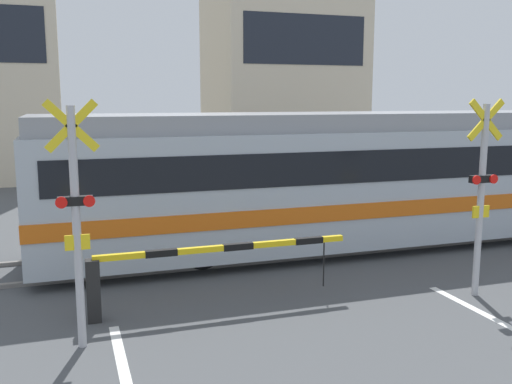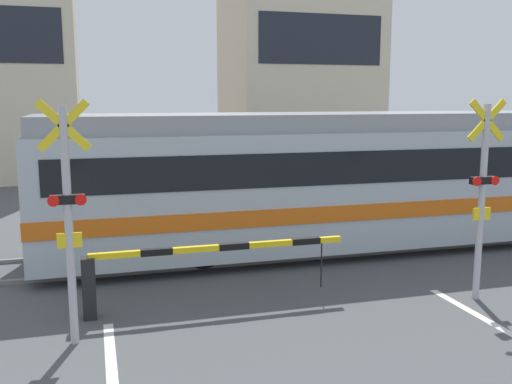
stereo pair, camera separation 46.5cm
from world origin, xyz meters
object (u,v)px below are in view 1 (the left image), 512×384
(crossing_signal_left, at_px, (76,214))
(crossing_barrier_far, at_px, (269,195))
(commuter_train, at_px, (415,172))
(crossing_signal_right, at_px, (481,189))
(crossing_barrier_near, at_px, (173,266))

(crossing_signal_left, bearing_deg, crossing_barrier_far, 52.27)
(commuter_train, bearing_deg, crossing_barrier_far, 132.95)
(crossing_barrier_far, bearing_deg, crossing_signal_right, -77.79)
(crossing_barrier_near, relative_size, crossing_signal_right, 1.27)
(crossing_barrier_near, xyz_separation_m, crossing_barrier_far, (3.59, 5.59, 0.00))
(crossing_barrier_far, bearing_deg, crossing_signal_left, -127.73)
(crossing_barrier_far, relative_size, crossing_signal_left, 1.27)
(commuter_train, distance_m, crossing_signal_left, 8.41)
(commuter_train, height_order, crossing_barrier_far, commuter_train)
(commuter_train, xyz_separation_m, crossing_barrier_far, (-2.60, 2.79, -0.85))
(crossing_barrier_near, bearing_deg, commuter_train, 24.33)
(commuter_train, relative_size, crossing_barrier_far, 4.06)
(commuter_train, xyz_separation_m, crossing_signal_left, (-7.58, -3.64, 0.21))
(commuter_train, xyz_separation_m, crossing_barrier_near, (-6.19, -2.80, -0.85))
(crossing_barrier_near, height_order, crossing_signal_left, crossing_signal_left)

